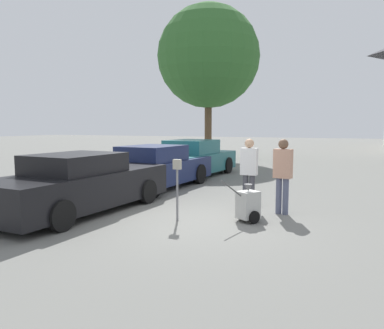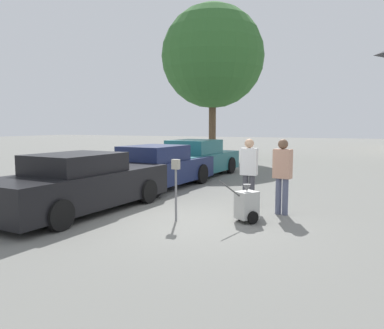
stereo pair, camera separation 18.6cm
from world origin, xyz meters
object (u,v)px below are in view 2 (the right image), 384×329
person_worker (249,169)px  equipment_cart (247,205)px  person_supervisor (282,172)px  parked_car_navy (157,168)px  parked_car_black (81,184)px  parked_car_teal (196,159)px  parking_meter (176,178)px

person_worker → equipment_cart: (0.33, -1.34, -0.64)m
equipment_cart → person_supervisor: bearing=94.2°
parked_car_navy → person_worker: 4.14m
parked_car_black → equipment_cart: size_ratio=5.10×
parked_car_navy → person_worker: bearing=-21.9°
parked_car_teal → person_worker: (3.71, -5.12, 0.32)m
parked_car_teal → equipment_cart: bearing=-53.8°
parked_car_navy → equipment_cart: parked_car_navy is taller
person_supervisor → equipment_cart: bearing=71.9°
parked_car_teal → parked_car_black: bearing=-85.8°
parking_meter → person_worker: 2.18m
parked_car_navy → person_supervisor: (4.61, -2.11, 0.35)m
parked_car_black → parking_meter: bearing=6.9°
person_worker → person_supervisor: 0.95m
parked_car_black → person_worker: person_worker is taller
parked_car_teal → parking_meter: 7.44m
parked_car_teal → equipment_cart: parked_car_teal is taller
parked_car_navy → person_worker: size_ratio=2.88×
equipment_cart → parked_car_navy: bearing=174.9°
parked_car_teal → equipment_cart: (4.04, -6.46, -0.32)m
person_worker → parked_car_black: bearing=26.4°
parked_car_black → person_supervisor: person_supervisor is taller
parking_meter → person_worker: bearing=58.5°
parked_car_black → person_worker: bearing=32.3°
parked_car_teal → person_worker: size_ratio=2.78×
parked_car_teal → person_worker: 6.33m
parked_car_black → person_supervisor: bearing=24.2°
person_worker → equipment_cart: 1.52m
parked_car_navy → equipment_cart: bearing=-33.8°
parked_car_navy → equipment_cart: size_ratio=5.17×
parked_car_navy → person_supervisor: size_ratio=2.85×
parked_car_teal → person_supervisor: (4.61, -5.42, 0.33)m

